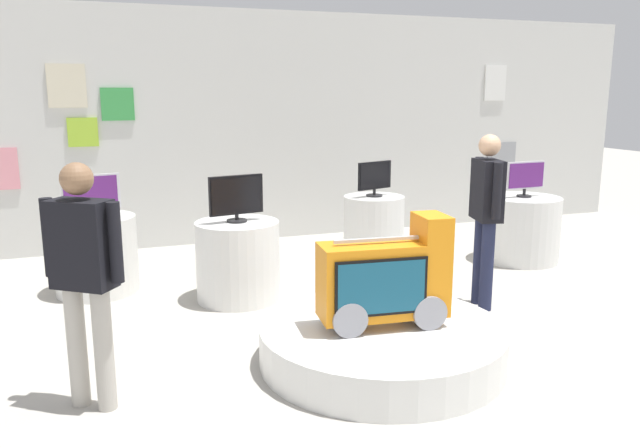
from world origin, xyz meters
The scene contains 14 objects.
ground_plane centered at (0.00, 0.00, 0.00)m, with size 30.00×30.00×0.00m, color #B2ADA3.
back_wall_display centered at (0.00, 4.48, 1.52)m, with size 11.25×0.13×3.05m.
main_display_pedestal centered at (-0.40, 0.20, 0.15)m, with size 1.84×1.84×0.29m, color silver.
novelty_firetruck_tv centered at (-0.38, 0.19, 0.62)m, with size 0.98×0.47×0.83m.
display_pedestal_left_rear centered at (-2.40, 2.72, 0.39)m, with size 0.81×0.81×0.78m, color silver.
tv_on_left_rear centered at (-2.40, 2.71, 1.00)m, with size 0.55×0.22×0.43m.
display_pedestal_center_rear centered at (2.42, 2.28, 0.39)m, with size 0.88×0.88×0.78m, color silver.
tv_on_center_rear centered at (2.42, 2.28, 1.02)m, with size 0.54×0.17×0.42m.
display_pedestal_right_rear centered at (-1.09, 2.01, 0.39)m, with size 0.81×0.81×0.78m, color silver.
tv_on_right_rear centered at (-1.10, 2.00, 1.02)m, with size 0.54×0.20×0.45m.
display_pedestal_far_right centered at (0.77, 2.92, 0.39)m, with size 0.72×0.72×0.78m, color silver.
tv_on_far_right centered at (0.77, 2.92, 1.01)m, with size 0.48×0.19×0.41m.
shopper_browsing_near_truck centered at (1.03, 1.02, 0.95)m, with size 0.29×0.55×1.63m.
shopper_browsing_rear centered at (-2.45, 0.20, 0.93)m, with size 0.47×0.39×1.59m.
Camera 1 is at (-2.33, -3.82, 2.01)m, focal length 35.25 mm.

